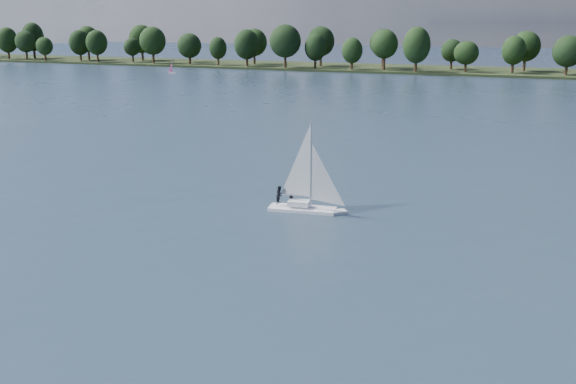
# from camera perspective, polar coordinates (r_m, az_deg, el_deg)

# --- Properties ---
(ground) EXTENTS (700.00, 700.00, 0.00)m
(ground) POSITION_cam_1_polar(r_m,az_deg,el_deg) (119.49, 8.10, 6.92)
(ground) COLOR #233342
(ground) RESTS_ON ground
(far_shore) EXTENTS (660.00, 40.00, 1.50)m
(far_shore) POSITION_cam_1_polar(r_m,az_deg,el_deg) (228.84, 15.91, 10.23)
(far_shore) COLOR black
(far_shore) RESTS_ON ground
(sailboat) EXTENTS (6.56, 2.84, 8.35)m
(sailboat) POSITION_cam_1_polar(r_m,az_deg,el_deg) (56.02, 1.36, 0.57)
(sailboat) COLOR white
(sailboat) RESTS_ON ground
(dinghy_pink) EXTENTS (2.63, 1.62, 3.93)m
(dinghy_pink) POSITION_cam_1_polar(r_m,az_deg,el_deg) (217.33, -10.25, 10.58)
(dinghy_pink) COLOR white
(dinghy_pink) RESTS_ON ground
(pontoon) EXTENTS (4.27, 2.61, 0.50)m
(pontoon) POSITION_cam_1_polar(r_m,az_deg,el_deg) (302.67, -23.12, 10.61)
(pontoon) COLOR #5D6063
(pontoon) RESTS_ON ground
(treeline) EXTENTS (563.03, 74.01, 17.95)m
(treeline) POSITION_cam_1_polar(r_m,az_deg,el_deg) (229.92, 9.27, 12.61)
(treeline) COLOR black
(treeline) RESTS_ON ground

